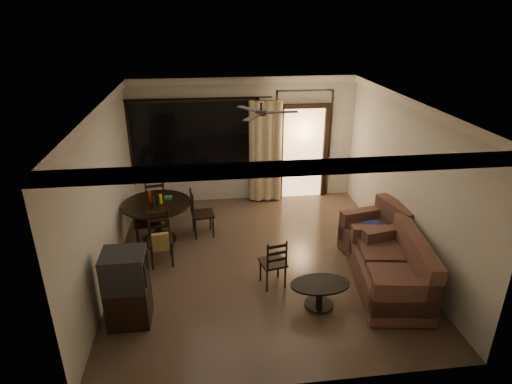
{
  "coord_description": "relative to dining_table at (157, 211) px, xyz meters",
  "views": [
    {
      "loc": [
        -0.89,
        -6.43,
        4.12
      ],
      "look_at": [
        -0.05,
        0.2,
        1.24
      ],
      "focal_mm": 30.0,
      "sensor_mm": 36.0,
      "label": 1
    }
  ],
  "objects": [
    {
      "name": "ground",
      "position": [
        1.83,
        -0.97,
        -0.62
      ],
      "size": [
        5.5,
        5.5,
        0.0
      ],
      "primitive_type": "plane",
      "color": "#7F6651",
      "rests_on": "ground"
    },
    {
      "name": "room_shell",
      "position": [
        2.42,
        0.8,
        1.21
      ],
      "size": [
        5.5,
        6.7,
        5.5
      ],
      "color": "beige",
      "rests_on": "ground"
    },
    {
      "name": "dining_table",
      "position": [
        0.0,
        0.0,
        0.0
      ],
      "size": [
        1.26,
        1.26,
        1.01
      ],
      "rotation": [
        0.0,
        0.0,
        0.13
      ],
      "color": "black",
      "rests_on": "ground"
    },
    {
      "name": "dining_chair_west",
      "position": [
        -0.21,
        -0.11,
        -0.34
      ],
      "size": [
        0.47,
        0.47,
        0.95
      ],
      "rotation": [
        0.0,
        0.0,
        -1.44
      ],
      "color": "black",
      "rests_on": "ground"
    },
    {
      "name": "dining_chair_east",
      "position": [
        0.83,
        0.11,
        -0.34
      ],
      "size": [
        0.47,
        0.47,
        0.95
      ],
      "rotation": [
        0.0,
        0.0,
        1.7
      ],
      "color": "black",
      "rests_on": "ground"
    },
    {
      "name": "dining_chair_south",
      "position": [
        0.11,
        -0.85,
        -0.32
      ],
      "size": [
        0.47,
        0.52,
        0.95
      ],
      "rotation": [
        0.0,
        0.0,
        0.13
      ],
      "color": "black",
      "rests_on": "ground"
    },
    {
      "name": "dining_chair_north",
      "position": [
        -0.11,
        0.78,
        -0.34
      ],
      "size": [
        0.47,
        0.47,
        0.95
      ],
      "rotation": [
        0.0,
        0.0,
        3.28
      ],
      "color": "black",
      "rests_on": "ground"
    },
    {
      "name": "tv_cabinet",
      "position": [
        -0.22,
        -2.31,
        -0.06
      ],
      "size": [
        0.6,
        0.53,
        1.12
      ],
      "rotation": [
        0.0,
        0.0,
        -0.0
      ],
      "color": "black",
      "rests_on": "ground"
    },
    {
      "name": "sofa",
      "position": [
        3.76,
        -2.13,
        -0.25
      ],
      "size": [
        1.18,
        1.87,
        0.93
      ],
      "rotation": [
        0.0,
        0.0,
        -0.15
      ],
      "color": "#40251E",
      "rests_on": "ground"
    },
    {
      "name": "armchair",
      "position": [
        3.94,
        -1.04,
        -0.23
      ],
      "size": [
        1.12,
        1.12,
        0.96
      ],
      "rotation": [
        0.0,
        0.0,
        0.2
      ],
      "color": "#40251E",
      "rests_on": "ground"
    },
    {
      "name": "coffee_table",
      "position": [
        2.54,
        -2.31,
        -0.36
      ],
      "size": [
        0.89,
        0.54,
        0.39
      ],
      "rotation": [
        0.0,
        0.0,
        -0.41
      ],
      "color": "black",
      "rests_on": "ground"
    },
    {
      "name": "side_chair",
      "position": [
        1.93,
        -1.71,
        -0.37
      ],
      "size": [
        0.45,
        0.45,
        0.86
      ],
      "rotation": [
        0.0,
        0.0,
        3.34
      ],
      "color": "black",
      "rests_on": "ground"
    }
  ]
}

